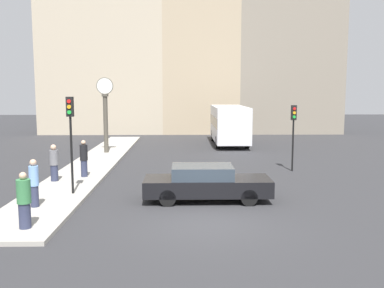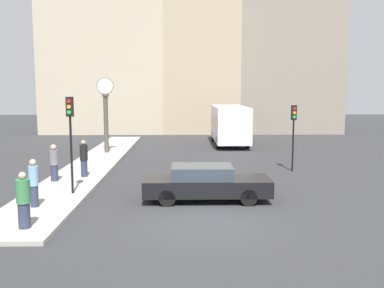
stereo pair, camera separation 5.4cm
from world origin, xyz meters
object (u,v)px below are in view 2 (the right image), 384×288
at_px(pedestrian_black_jacket, 84,158).
at_px(pedestrian_grey_jacket, 54,163).
at_px(sedan_car, 206,183).
at_px(traffic_light_near, 70,125).
at_px(street_clock, 106,114).
at_px(bus_distant, 230,123).
at_px(pedestrian_green_hoodie, 23,201).
at_px(traffic_light_far, 294,124).
at_px(pedestrian_blue_stripe, 34,183).

bearing_deg(pedestrian_black_jacket, pedestrian_grey_jacket, -140.12).
bearing_deg(sedan_car, pedestrian_black_jacket, 144.26).
xyz_separation_m(traffic_light_near, pedestrian_black_jacket, (-0.30, 3.28, -1.85)).
bearing_deg(street_clock, bus_distant, 30.05).
bearing_deg(pedestrian_green_hoodie, pedestrian_grey_jacket, 99.46).
distance_m(bus_distant, pedestrian_green_hoodie, 21.97).
relative_size(bus_distant, traffic_light_far, 2.18).
relative_size(bus_distant, traffic_light_near, 1.96).
xyz_separation_m(traffic_light_near, traffic_light_far, (9.99, 5.18, -0.39)).
height_order(bus_distant, traffic_light_far, traffic_light_far).
distance_m(traffic_light_near, street_clock, 11.20).
distance_m(traffic_light_near, traffic_light_far, 11.26).
distance_m(pedestrian_blue_stripe, pedestrian_green_hoodie, 2.38).
relative_size(street_clock, pedestrian_grey_jacket, 2.95).
relative_size(pedestrian_blue_stripe, pedestrian_green_hoodie, 1.00).
bearing_deg(pedestrian_blue_stripe, pedestrian_black_jacket, 84.33).
xyz_separation_m(pedestrian_blue_stripe, pedestrian_green_hoodie, (0.51, -2.32, -0.02)).
relative_size(sedan_car, pedestrian_black_jacket, 2.77).
relative_size(traffic_light_far, pedestrian_green_hoodie, 2.03).
relative_size(pedestrian_black_jacket, pedestrian_grey_jacket, 1.05).
bearing_deg(traffic_light_near, pedestrian_green_hoodie, -94.13).
distance_m(traffic_light_far, pedestrian_green_hoodie, 14.05).
bearing_deg(bus_distant, pedestrian_grey_jacket, -124.00).
height_order(bus_distant, traffic_light_near, traffic_light_near).
bearing_deg(street_clock, sedan_car, -63.65).
bearing_deg(street_clock, traffic_light_near, -86.58).
height_order(bus_distant, pedestrian_black_jacket, bus_distant).
bearing_deg(traffic_light_far, sedan_car, -129.26).
xyz_separation_m(traffic_light_near, pedestrian_grey_jacket, (-1.41, 2.36, -1.89)).
distance_m(traffic_light_near, pedestrian_grey_jacket, 3.33).
xyz_separation_m(bus_distant, pedestrian_grey_jacket, (-9.28, -13.76, -0.72)).
xyz_separation_m(bus_distant, street_clock, (-8.54, -4.94, 0.99)).
bearing_deg(traffic_light_near, pedestrian_black_jacket, 95.21).
height_order(pedestrian_black_jacket, pedestrian_grey_jacket, pedestrian_black_jacket).
height_order(sedan_car, traffic_light_far, traffic_light_far).
height_order(street_clock, pedestrian_blue_stripe, street_clock).
height_order(sedan_car, pedestrian_green_hoodie, pedestrian_green_hoodie).
relative_size(traffic_light_near, pedestrian_grey_jacket, 2.30).
height_order(street_clock, pedestrian_green_hoodie, street_clock).
height_order(traffic_light_far, street_clock, street_clock).
bearing_deg(pedestrian_green_hoodie, street_clock, 91.34).
bearing_deg(pedestrian_grey_jacket, sedan_car, -24.63).
bearing_deg(sedan_car, pedestrian_grey_jacket, 155.37).
height_order(pedestrian_black_jacket, pedestrian_blue_stripe, pedestrian_black_jacket).
distance_m(pedestrian_black_jacket, pedestrian_grey_jacket, 1.45).
bearing_deg(traffic_light_near, pedestrian_grey_jacket, 120.91).
bearing_deg(pedestrian_green_hoodie, traffic_light_far, 42.51).
relative_size(sedan_car, pedestrian_green_hoodie, 2.84).
xyz_separation_m(bus_distant, pedestrian_green_hoodie, (-8.18, -20.38, -0.70)).
bearing_deg(sedan_car, pedestrian_green_hoodie, -146.97).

